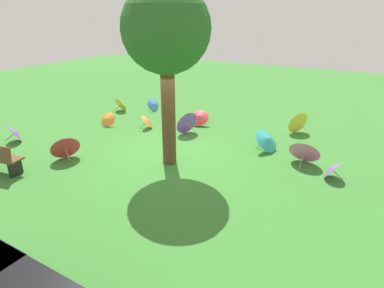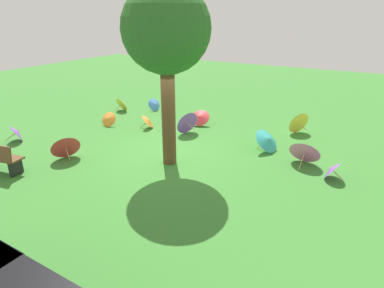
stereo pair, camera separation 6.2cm
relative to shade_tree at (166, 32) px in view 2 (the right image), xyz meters
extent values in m
plane|color=#387A2D|center=(0.34, -0.47, -3.68)|extent=(40.00, 40.00, 0.00)
cube|color=black|center=(3.20, 2.76, -3.45)|extent=(0.15, 0.41, 0.45)
cylinder|color=brown|center=(0.00, 0.00, -2.15)|extent=(0.39, 0.39, 3.06)
sphere|color=#286023|center=(0.00, 0.00, 0.08)|extent=(2.33, 2.33, 2.33)
cylinder|color=tan|center=(5.59, 1.38, -3.47)|extent=(0.14, 0.35, 0.21)
cone|color=purple|center=(5.52, 1.16, -3.35)|extent=(0.80, 0.65, 0.66)
sphere|color=tan|center=(5.50, 1.10, -3.31)|extent=(0.05, 0.06, 0.05)
cylinder|color=tan|center=(4.96, -3.34, -3.49)|extent=(0.13, 0.38, 0.24)
cone|color=yellow|center=(4.90, -3.58, -3.35)|extent=(0.76, 0.61, 0.65)
sphere|color=tan|center=(4.88, -3.63, -3.32)|extent=(0.05, 0.06, 0.05)
cylinder|color=tan|center=(3.99, -1.84, -3.53)|extent=(0.07, 0.33, 0.24)
cone|color=orange|center=(3.96, -1.63, -3.39)|extent=(0.67, 0.54, 0.58)
sphere|color=tan|center=(3.95, -1.58, -3.35)|extent=(0.04, 0.05, 0.05)
cylinder|color=tan|center=(0.89, -3.61, -3.52)|extent=(0.09, 0.27, 0.32)
cone|color=#D8383F|center=(0.85, -3.44, -3.32)|extent=(0.86, 0.80, 0.57)
sphere|color=tan|center=(0.84, -3.40, -3.26)|extent=(0.05, 0.06, 0.05)
cylinder|color=tan|center=(-3.48, -1.55, -3.48)|extent=(0.04, 0.52, 0.37)
cone|color=pink|center=(-3.49, -1.88, -3.25)|extent=(0.91, 0.69, 0.84)
sphere|color=tan|center=(-3.49, -1.96, -3.20)|extent=(0.04, 0.05, 0.05)
cylinder|color=tan|center=(2.58, -2.12, -3.54)|extent=(0.28, 0.18, 0.28)
cone|color=orange|center=(2.42, -2.21, -3.38)|extent=(0.69, 0.74, 0.51)
sphere|color=tan|center=(2.39, -2.22, -3.35)|extent=(0.06, 0.06, 0.05)
cylinder|color=tan|center=(-2.05, -2.30, -3.51)|extent=(0.33, 0.10, 0.34)
cone|color=teal|center=(-2.26, -2.25, -3.28)|extent=(0.92, 1.01, 0.72)
sphere|color=tan|center=(-2.32, -2.23, -3.22)|extent=(0.06, 0.05, 0.05)
cylinder|color=tan|center=(-4.50, -1.22, -3.52)|extent=(0.31, 0.08, 0.22)
cone|color=purple|center=(-4.31, -1.25, -3.39)|extent=(0.53, 0.68, 0.57)
sphere|color=tan|center=(-4.27, -1.26, -3.37)|extent=(0.06, 0.04, 0.05)
cylinder|color=tan|center=(0.58, -2.29, -3.34)|extent=(0.44, 0.21, 0.18)
cone|color=purple|center=(0.86, -2.41, -3.24)|extent=(0.74, 0.97, 0.88)
sphere|color=tan|center=(0.92, -2.43, -3.22)|extent=(0.06, 0.05, 0.05)
cylinder|color=tan|center=(2.63, 1.48, -3.41)|extent=(0.38, 0.23, 0.25)
cone|color=#D8383F|center=(2.88, 1.34, -3.26)|extent=(0.93, 1.04, 0.84)
sphere|color=tan|center=(2.95, 1.30, -3.21)|extent=(0.06, 0.06, 0.05)
cylinder|color=tan|center=(-2.88, -4.30, -3.34)|extent=(0.37, 0.29, 0.15)
cone|color=yellow|center=(-2.65, -4.47, -3.26)|extent=(0.80, 0.89, 0.84)
sphere|color=tan|center=(-2.60, -4.51, -3.24)|extent=(0.06, 0.06, 0.04)
cylinder|color=tan|center=(3.84, -4.39, -3.49)|extent=(0.27, 0.11, 0.17)
cone|color=#4C8CE5|center=(3.66, -4.33, -3.39)|extent=(0.56, 0.68, 0.58)
sphere|color=tan|center=(3.61, -4.31, -3.36)|extent=(0.06, 0.05, 0.05)
camera|label=1|loc=(-4.92, 7.39, 0.45)|focal=30.64mm
camera|label=2|loc=(-4.97, 7.36, 0.45)|focal=30.64mm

